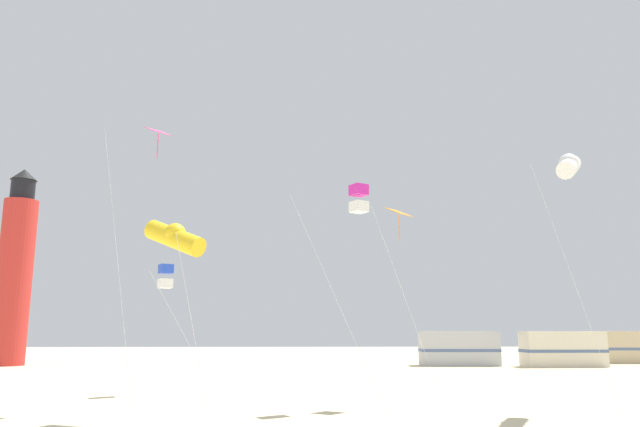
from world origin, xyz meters
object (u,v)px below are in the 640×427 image
kite_box_blue (166,276)px  rv_van_cream (563,349)px  kite_diamond_orange (399,219)px  kite_tube_gold (175,237)px  kite_box_magenta (359,199)px  rv_van_silver (459,349)px  kite_tube_white (569,166)px  kite_diamond_rainbow (155,143)px  lighthouse_distant (15,271)px  rv_van_tan (624,347)px

kite_box_blue → rv_van_cream: (27.67, 19.85, -4.07)m
kite_box_blue → kite_diamond_orange: bearing=-23.7°
kite_tube_gold → rv_van_cream: kite_tube_gold is taller
kite_box_blue → kite_box_magenta: (8.86, -5.44, 2.70)m
kite_box_blue → rv_van_cream: kite_box_blue is taller
rv_van_silver → rv_van_cream: 8.19m
kite_box_blue → rv_van_cream: bearing=35.7°
kite_tube_white → rv_van_cream: 29.57m
kite_tube_gold → kite_diamond_rainbow: bearing=116.8°
lighthouse_distant → kite_tube_gold: bearing=-57.3°
kite_diamond_orange → kite_tube_white: 6.99m
kite_box_magenta → rv_van_cream: 32.24m
kite_diamond_rainbow → kite_tube_gold: kite_diamond_rainbow is taller
kite_tube_white → kite_box_blue: kite_tube_white is taller
kite_box_magenta → kite_tube_white: bearing=-8.1°
rv_van_silver → rv_van_tan: 16.22m
kite_diamond_rainbow → rv_van_tan: size_ratio=1.76×
lighthouse_distant → rv_van_silver: (37.54, -1.15, -6.45)m
lighthouse_distant → rv_van_silver: size_ratio=2.57×
rv_van_tan → rv_van_cream: bearing=-145.9°
rv_van_silver → rv_van_tan: size_ratio=1.01×
kite_diamond_rainbow → kite_box_blue: (-0.38, 4.88, -5.17)m
kite_diamond_orange → kite_tube_gold: kite_diamond_orange is taller
rv_van_cream → kite_box_magenta: bearing=-127.9°
kite_diamond_rainbow → rv_van_cream: size_ratio=1.75×
kite_diamond_rainbow → kite_diamond_orange: bearing=1.2°
kite_tube_gold → rv_van_silver: bearing=59.6°
kite_diamond_orange → kite_box_blue: bearing=156.3°
lighthouse_distant → kite_diamond_orange: bearing=-43.9°
kite_diamond_orange → kite_tube_gold: 9.35m
kite_diamond_rainbow → kite_box_magenta: (8.48, -0.56, -2.48)m
kite_box_blue → rv_van_tan: kite_box_blue is taller
kite_diamond_rainbow → rv_van_tan: (35.15, 29.94, -9.24)m
rv_van_cream → kite_tube_white: bearing=-113.1°
kite_box_magenta → rv_van_silver: size_ratio=1.34×
kite_diamond_rainbow → kite_box_magenta: bearing=-3.8°
kite_diamond_rainbow → rv_van_cream: bearing=42.2°
kite_diamond_rainbow → rv_van_tan: bearing=40.4°
kite_diamond_orange → kite_box_blue: size_ratio=1.32×
kite_diamond_rainbow → lighthouse_distant: 33.26m
lighthouse_distant → rv_van_tan: (53.40, 2.27, -6.45)m
kite_box_blue → rv_van_silver: 29.53m
kite_tube_white → rv_van_tan: kite_tube_white is taller
kite_diamond_rainbow → kite_box_blue: bearing=94.5°
kite_diamond_rainbow → rv_van_silver: size_ratio=1.74×
rv_van_cream → kite_box_blue: bearing=-145.6°
kite_diamond_orange → rv_van_tan: 39.27m
kite_tube_white → kite_box_magenta: 8.39m
kite_diamond_orange → rv_van_silver: kite_diamond_orange is taller
kite_tube_white → kite_box_magenta: kite_tube_white is taller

